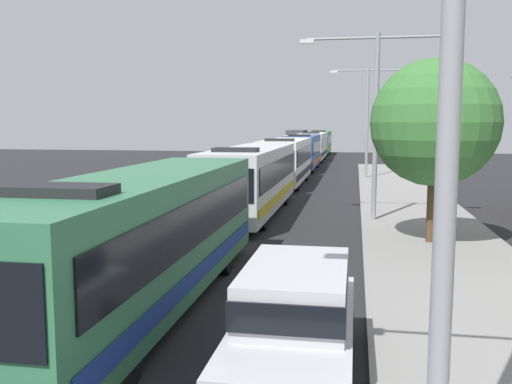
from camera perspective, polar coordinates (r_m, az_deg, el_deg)
name	(u,v)px	position (r m, az deg, el deg)	size (l,w,h in m)	color
bus_lead	(143,236)	(12.81, -11.32, -4.34)	(2.58, 11.98, 3.21)	#33724C
bus_second_in_line	(252,178)	(25.69, -0.39, 1.45)	(2.58, 12.00, 3.21)	silver
bus_middle	(286,160)	(38.19, 3.03, 3.26)	(2.58, 11.09, 3.21)	silver
bus_fourth_in_line	(303,151)	(50.27, 4.72, 4.14)	(2.58, 10.61, 3.21)	#284C8C
bus_rear	(313,146)	(62.30, 5.74, 4.68)	(2.58, 11.04, 3.21)	silver
bus_tail_end	(320,142)	(74.77, 6.46, 5.05)	(2.58, 10.55, 3.21)	#33724C
white_suv	(295,319)	(9.38, 3.98, -12.59)	(1.86, 5.09, 1.90)	#B7B7BC
box_truck_oncoming	(296,141)	(76.96, 4.08, 5.15)	(2.35, 8.40, 3.15)	#B7B7BC
streetlamp_mid	(376,105)	(23.92, 12.01, 8.57)	(6.28, 0.28, 7.63)	gray
streetlamp_far	(367,111)	(42.59, 11.15, 8.04)	(5.53, 0.28, 8.00)	gray
roadside_tree	(435,123)	(19.85, 17.55, 6.67)	(4.25, 4.25, 6.16)	#4C3823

